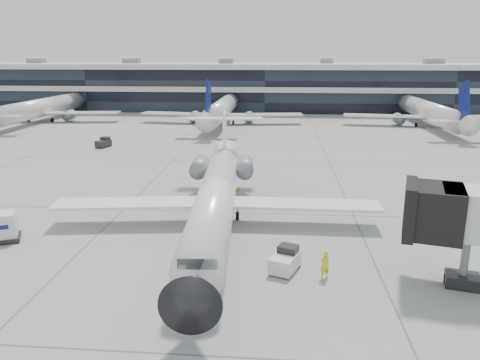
# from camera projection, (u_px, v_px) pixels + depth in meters

# --- Properties ---
(ground) EXTENTS (220.00, 220.00, 0.00)m
(ground) POSITION_uv_depth(u_px,v_px,m) (236.00, 213.00, 40.45)
(ground) COLOR gray
(ground) RESTS_ON ground
(terminal) EXTENTS (170.00, 22.00, 10.00)m
(terminal) POSITION_uv_depth(u_px,v_px,m) (266.00, 89.00, 118.09)
(terminal) COLOR black
(terminal) RESTS_ON ground
(bg_jet_left) EXTENTS (32.00, 40.00, 9.60)m
(bg_jet_left) POSITION_uv_depth(u_px,v_px,m) (45.00, 121.00, 97.09)
(bg_jet_left) COLOR silver
(bg_jet_left) RESTS_ON ground
(bg_jet_center) EXTENTS (32.00, 40.00, 9.60)m
(bg_jet_center) POSITION_uv_depth(u_px,v_px,m) (222.00, 123.00, 94.05)
(bg_jet_center) COLOR silver
(bg_jet_center) RESTS_ON ground
(bg_jet_right) EXTENTS (32.00, 40.00, 9.60)m
(bg_jet_right) POSITION_uv_depth(u_px,v_px,m) (426.00, 125.00, 90.76)
(bg_jet_right) COLOR silver
(bg_jet_right) RESTS_ON ground
(regional_jet) EXTENTS (25.96, 32.42, 7.48)m
(regional_jet) POSITION_uv_depth(u_px,v_px,m) (217.00, 194.00, 36.85)
(regional_jet) COLOR white
(regional_jet) RESTS_ON ground
(ramp_worker) EXTENTS (0.79, 0.69, 1.81)m
(ramp_worker) POSITION_uv_depth(u_px,v_px,m) (325.00, 265.00, 28.30)
(ramp_worker) COLOR #D0DC17
(ramp_worker) RESTS_ON ground
(baggage_tug) EXTENTS (2.14, 2.70, 1.50)m
(baggage_tug) POSITION_uv_depth(u_px,v_px,m) (285.00, 260.00, 29.42)
(baggage_tug) COLOR silver
(baggage_tug) RESTS_ON ground
(cargo_uld) EXTENTS (3.09, 2.77, 2.07)m
(cargo_uld) POSITION_uv_depth(u_px,v_px,m) (0.00, 228.00, 33.95)
(cargo_uld) COLOR black
(cargo_uld) RESTS_ON ground
(traffic_cone) EXTENTS (0.37, 0.37, 0.51)m
(traffic_cone) POSITION_uv_depth(u_px,v_px,m) (239.00, 188.00, 46.92)
(traffic_cone) COLOR orange
(traffic_cone) RESTS_ON ground
(far_tug) EXTENTS (1.95, 2.61, 1.48)m
(far_tug) POSITION_uv_depth(u_px,v_px,m) (104.00, 143.00, 69.03)
(far_tug) COLOR black
(far_tug) RESTS_ON ground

